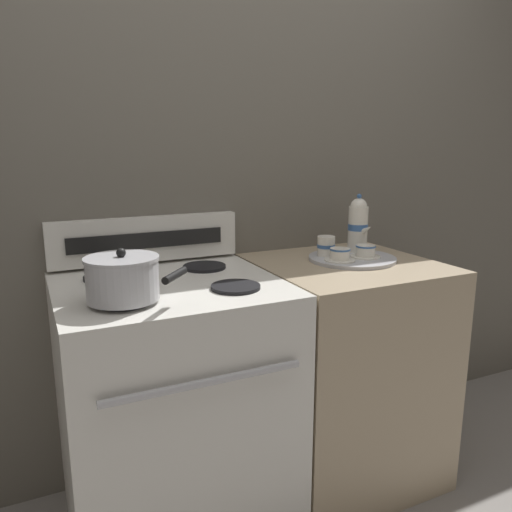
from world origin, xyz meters
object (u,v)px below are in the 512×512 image
serving_tray (352,258)px  teacup_left (340,255)px  saucepan (123,278)px  teacup_right (366,251)px  teapot (358,225)px  creamer_jug (326,246)px  stove (174,406)px

serving_tray → teacup_left: (-0.09, -0.04, 0.03)m
saucepan → teacup_right: saucepan is taller
teapot → teacup_left: 0.22m
teapot → creamer_jug: size_ratio=3.05×
stove → teacup_left: bearing=-1.1°
saucepan → teapot: size_ratio=1.16×
saucepan → teacup_right: size_ratio=2.36×
stove → saucepan: 0.58m
saucepan → teacup_left: bearing=9.2°
serving_tray → creamer_jug: bearing=142.1°
teacup_left → teacup_right: (0.13, 0.01, 0.00)m
serving_tray → teapot: size_ratio=1.44×
saucepan → teapot: teapot is taller
saucepan → serving_tray: bearing=10.6°
teapot → saucepan: bearing=-166.2°
teacup_right → serving_tray: bearing=144.3°
saucepan → teapot: bearing=13.8°
serving_tray → teacup_left: 0.10m
teacup_right → creamer_jug: creamer_jug is taller
stove → serving_tray: bearing=1.9°
serving_tray → creamer_jug: (-0.08, 0.07, 0.05)m
creamer_jug → teacup_left: bearing=-91.7°
saucepan → teacup_right: (0.99, 0.15, -0.04)m
stove → teapot: teapot is taller
serving_tray → creamer_jug: creamer_jug is taller
teapot → teacup_left: (-0.17, -0.11, -0.09)m
stove → saucepan: size_ratio=3.26×
teacup_left → saucepan: bearing=-170.8°
stove → teacup_left: (0.68, -0.01, 0.49)m
serving_tray → creamer_jug: size_ratio=4.38×
saucepan → teapot: (1.02, 0.25, 0.05)m
teapot → teacup_left: size_ratio=2.04×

